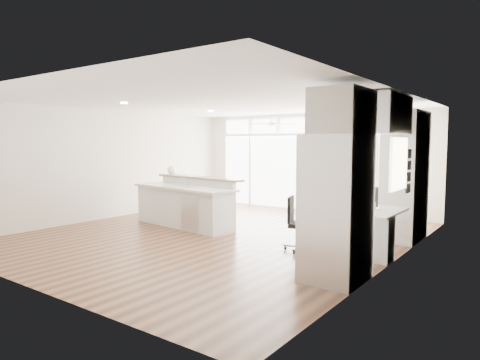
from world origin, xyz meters
The scene contains 24 objects.
floor centered at (0.00, 0.00, -0.01)m, with size 7.00×8.00×0.02m, color #412414.
ceiling centered at (0.00, 0.00, 2.70)m, with size 7.00×8.00×0.02m, color white.
wall_back centered at (0.00, 4.00, 1.35)m, with size 7.00×0.04×2.70m, color beige.
wall_front centered at (0.00, -4.00, 1.35)m, with size 7.00×0.04×2.70m, color beige.
wall_left centered at (-3.50, 0.00, 1.35)m, with size 0.04×8.00×2.70m, color beige.
wall_right centered at (3.50, 0.00, 1.35)m, with size 0.04×8.00×2.70m, color beige.
glass_wall centered at (0.00, 3.94, 1.05)m, with size 5.80×0.06×2.08m, color white.
transom_row centered at (0.00, 3.94, 2.38)m, with size 5.90×0.06×0.40m, color white.
desk_window centered at (3.46, 0.30, 1.55)m, with size 0.04×0.85×0.85m, color white.
ceiling_fan centered at (-0.50, 2.80, 2.48)m, with size 1.16×1.16×0.32m, color white.
recessed_lights centered at (0.00, 0.20, 2.68)m, with size 3.40×3.00×0.02m, color white.
oven_cabinet centered at (3.17, 1.80, 1.25)m, with size 0.64×1.20×2.50m, color silver.
desk_nook centered at (3.13, 0.30, 0.38)m, with size 0.72×1.30×0.76m, color silver.
upper_cabinets centered at (3.17, 0.30, 2.35)m, with size 0.64×1.30×0.64m, color silver.
refrigerator centered at (3.11, -1.35, 1.00)m, with size 0.76×0.90×2.00m, color silver.
fridge_cabinet centered at (3.17, -1.35, 2.30)m, with size 0.64×0.90×0.60m, color silver.
framed_photos centered at (3.46, 0.92, 1.40)m, with size 0.06×0.22×0.80m, color black.
kitchen_island centered at (-1.23, 0.22, 0.55)m, with size 2.78×1.05×1.11m, color silver.
rug centered at (2.76, 0.14, 0.01)m, with size 0.82×0.59×0.01m, color #391D12.
office_chair centered at (2.00, -0.20, 0.47)m, with size 0.49×0.45×0.94m, color black.
fishbowl centered at (-2.12, 0.75, 1.22)m, with size 0.22×0.22×0.22m, color white.
monitor centered at (3.05, 0.30, 0.96)m, with size 0.08×0.47×0.39m, color black.
keyboard centered at (2.88, 0.30, 0.77)m, with size 0.12×0.32×0.02m, color silver.
potted_plant centered at (3.17, 1.80, 2.62)m, with size 0.28×0.31×0.24m, color #285926.
Camera 1 is at (5.44, -6.79, 1.89)m, focal length 32.00 mm.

